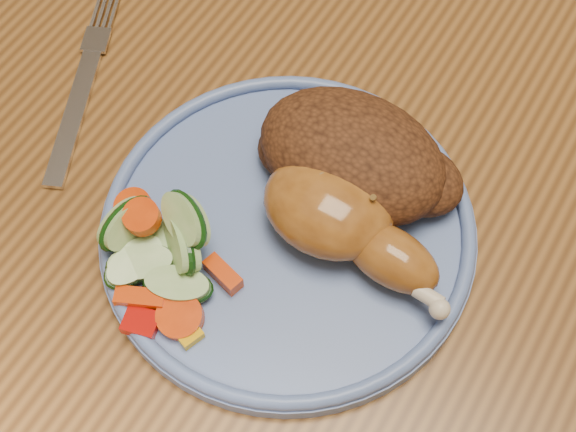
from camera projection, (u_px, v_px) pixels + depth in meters
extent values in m
plane|color=#53331C|center=(388.00, 418.00, 1.25)|extent=(4.00, 4.00, 0.00)
cube|color=brown|center=(492.00, 162.00, 0.61)|extent=(0.90, 1.40, 0.04)
cylinder|color=#4C2D16|center=(409.00, 126.00, 1.27)|extent=(0.04, 0.04, 0.41)
cylinder|color=#566FB0|center=(288.00, 231.00, 0.55)|extent=(0.26, 0.26, 0.01)
torus|color=#566FB0|center=(288.00, 223.00, 0.54)|extent=(0.26, 0.26, 0.01)
ellipsoid|color=#9F5E21|center=(328.00, 207.00, 0.53)|extent=(0.09, 0.08, 0.05)
ellipsoid|color=#9F5E21|center=(391.00, 257.00, 0.52)|extent=(0.07, 0.04, 0.04)
sphere|color=beige|center=(440.00, 309.00, 0.50)|extent=(0.01, 0.01, 0.01)
ellipsoid|color=#4D2813|center=(352.00, 155.00, 0.55)|extent=(0.13, 0.10, 0.06)
ellipsoid|color=#4D2813|center=(416.00, 179.00, 0.55)|extent=(0.07, 0.05, 0.04)
ellipsoid|color=#4D2813|center=(296.00, 151.00, 0.56)|extent=(0.06, 0.05, 0.03)
cube|color=#A50A05|center=(141.00, 323.00, 0.51)|extent=(0.03, 0.02, 0.01)
cube|color=#E5A507|center=(187.00, 332.00, 0.51)|extent=(0.02, 0.02, 0.01)
cylinder|color=#EA4007|center=(134.00, 208.00, 0.55)|extent=(0.03, 0.03, 0.02)
cylinder|color=#EA4007|center=(180.00, 317.00, 0.51)|extent=(0.03, 0.03, 0.02)
cube|color=#EA4007|center=(223.00, 274.00, 0.52)|extent=(0.03, 0.02, 0.01)
cube|color=#EA4007|center=(140.00, 299.00, 0.51)|extent=(0.03, 0.02, 0.01)
cylinder|color=#EA4007|center=(142.00, 217.00, 0.52)|extent=(0.02, 0.03, 0.01)
cylinder|color=#AFD087|center=(141.00, 263.00, 0.52)|extent=(0.06, 0.06, 0.02)
cylinder|color=#AFD087|center=(126.00, 223.00, 0.52)|extent=(0.04, 0.05, 0.04)
cylinder|color=#AFD087|center=(178.00, 286.00, 0.52)|extent=(0.06, 0.06, 0.02)
cylinder|color=#AFD087|center=(182.00, 243.00, 0.52)|extent=(0.05, 0.05, 0.04)
cylinder|color=#AFD087|center=(156.00, 239.00, 0.53)|extent=(0.06, 0.06, 0.02)
cylinder|color=#AFD087|center=(186.00, 219.00, 0.52)|extent=(0.06, 0.05, 0.04)
cylinder|color=#AFD087|center=(134.00, 262.00, 0.52)|extent=(0.05, 0.05, 0.02)
cube|color=silver|center=(75.00, 111.00, 0.61)|extent=(0.07, 0.13, 0.00)
cube|color=silver|center=(96.00, 40.00, 0.64)|extent=(0.05, 0.08, 0.00)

